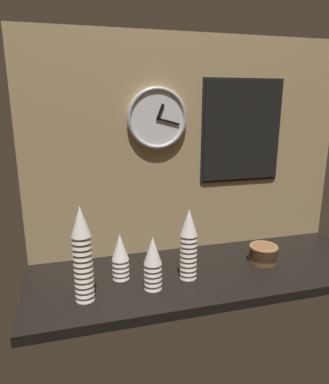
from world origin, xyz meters
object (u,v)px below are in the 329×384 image
(cup_stack_left, at_px, (120,256))
(cup_stack_center, at_px, (189,244))
(bowl_stack_right, at_px, (263,253))
(menu_board, at_px, (242,131))
(cup_stack_far_left, at_px, (82,254))
(wall_clock, at_px, (157,118))
(cup_stack_center_left, at_px, (153,263))

(cup_stack_left, bearing_deg, cup_stack_center, -13.96)
(bowl_stack_right, height_order, menu_board, menu_board)
(cup_stack_left, bearing_deg, cup_stack_far_left, -140.66)
(cup_stack_far_left, bearing_deg, menu_board, 23.51)
(cup_stack_left, bearing_deg, wall_clock, 44.56)
(wall_clock, xyz_separation_m, menu_board, (0.44, 0.01, -0.07))
(cup_stack_left, height_order, cup_stack_center_left, cup_stack_center_left)
(cup_stack_left, relative_size, cup_stack_center_left, 0.90)
(bowl_stack_right, bearing_deg, menu_board, 94.12)
(wall_clock, bearing_deg, bowl_stack_right, -27.74)
(cup_stack_left, bearing_deg, cup_stack_center_left, -45.46)
(cup_stack_center_left, bearing_deg, wall_clock, 72.49)
(cup_stack_center_left, relative_size, menu_board, 0.44)
(cup_stack_far_left, xyz_separation_m, cup_stack_center, (0.44, 0.06, -0.03))
(bowl_stack_right, distance_m, menu_board, 0.61)
(cup_stack_center, bearing_deg, cup_stack_center_left, -164.48)
(cup_stack_center, height_order, menu_board, menu_board)
(cup_stack_center, distance_m, wall_clock, 0.59)
(cup_stack_center, height_order, cup_stack_left, cup_stack_center)
(cup_stack_center, bearing_deg, cup_stack_far_left, -172.40)
(cup_stack_far_left, xyz_separation_m, bowl_stack_right, (0.84, 0.11, -0.14))
(menu_board, bearing_deg, cup_stack_left, -161.06)
(cup_stack_center, bearing_deg, wall_clock, 102.26)
(cup_stack_center, bearing_deg, bowl_stack_right, 6.88)
(cup_stack_left, xyz_separation_m, wall_clock, (0.22, 0.22, 0.57))
(menu_board, bearing_deg, wall_clock, -178.84)
(cup_stack_far_left, relative_size, cup_stack_center, 1.21)
(cup_stack_far_left, relative_size, cup_stack_center_left, 1.67)
(menu_board, bearing_deg, cup_stack_far_left, -156.49)
(cup_stack_center, relative_size, bowl_stack_right, 2.33)
(cup_stack_far_left, height_order, cup_stack_left, cup_stack_far_left)
(bowl_stack_right, xyz_separation_m, menu_board, (-0.02, 0.25, 0.55))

